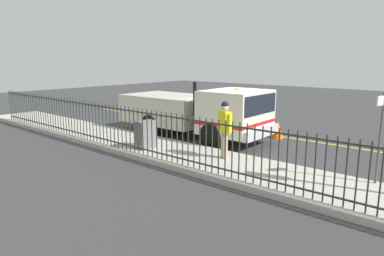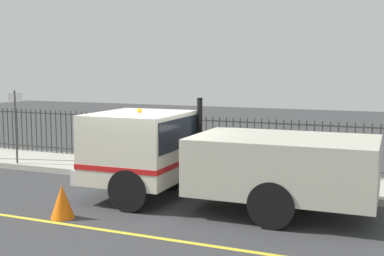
{
  "view_description": "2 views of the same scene",
  "coord_description": "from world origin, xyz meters",
  "px_view_note": "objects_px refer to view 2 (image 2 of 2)",
  "views": [
    {
      "loc": [
        11.42,
        7.7,
        3.29
      ],
      "look_at": [
        1.95,
        -0.49,
        0.78
      ],
      "focal_mm": 32.42,
      "sensor_mm": 36.0,
      "label": 1
    },
    {
      "loc": [
        -10.3,
        -5.61,
        3.2
      ],
      "look_at": [
        2.38,
        -0.15,
        1.54
      ],
      "focal_mm": 47.2,
      "sensor_mm": 36.0,
      "label": 2
    }
  ],
  "objects_px": {
    "work_truck": "(205,154)",
    "worker_standing": "(145,133)",
    "traffic_cone": "(62,201)",
    "street_sign": "(16,118)",
    "utility_cabinet": "(244,156)"
  },
  "relations": [
    {
      "from": "work_truck",
      "to": "street_sign",
      "type": "bearing_deg",
      "value": 75.83
    },
    {
      "from": "worker_standing",
      "to": "traffic_cone",
      "type": "xyz_separation_m",
      "value": [
        -4.46,
        -0.43,
        -0.93
      ]
    },
    {
      "from": "work_truck",
      "to": "traffic_cone",
      "type": "height_order",
      "value": "work_truck"
    },
    {
      "from": "street_sign",
      "to": "work_truck",
      "type": "bearing_deg",
      "value": -102.78
    },
    {
      "from": "worker_standing",
      "to": "traffic_cone",
      "type": "distance_m",
      "value": 4.57
    },
    {
      "from": "utility_cabinet",
      "to": "street_sign",
      "type": "xyz_separation_m",
      "value": [
        -1.46,
        7.07,
        0.96
      ]
    },
    {
      "from": "utility_cabinet",
      "to": "work_truck",
      "type": "bearing_deg",
      "value": -179.64
    },
    {
      "from": "worker_standing",
      "to": "traffic_cone",
      "type": "height_order",
      "value": "worker_standing"
    },
    {
      "from": "worker_standing",
      "to": "street_sign",
      "type": "bearing_deg",
      "value": -145.64
    },
    {
      "from": "worker_standing",
      "to": "traffic_cone",
      "type": "relative_size",
      "value": 2.51
    },
    {
      "from": "work_truck",
      "to": "street_sign",
      "type": "height_order",
      "value": "street_sign"
    },
    {
      "from": "worker_standing",
      "to": "utility_cabinet",
      "type": "height_order",
      "value": "worker_standing"
    },
    {
      "from": "work_truck",
      "to": "traffic_cone",
      "type": "distance_m",
      "value": 3.36
    },
    {
      "from": "work_truck",
      "to": "worker_standing",
      "type": "xyz_separation_m",
      "value": [
        2.28,
        2.85,
        0.09
      ]
    },
    {
      "from": "street_sign",
      "to": "traffic_cone",
      "type": "bearing_deg",
      "value": -128.97
    }
  ]
}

